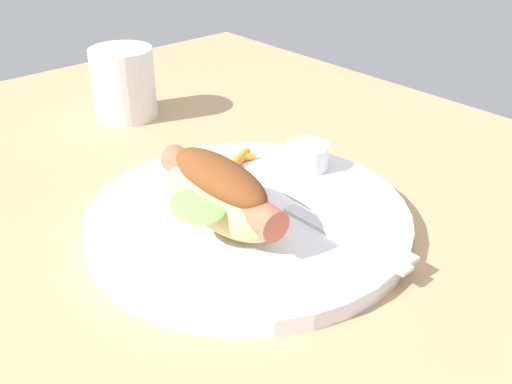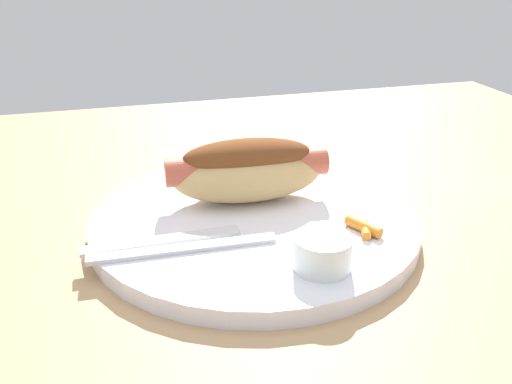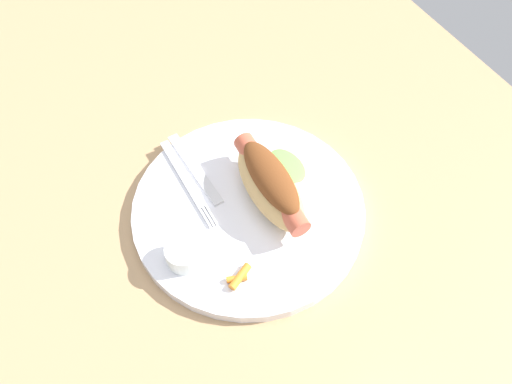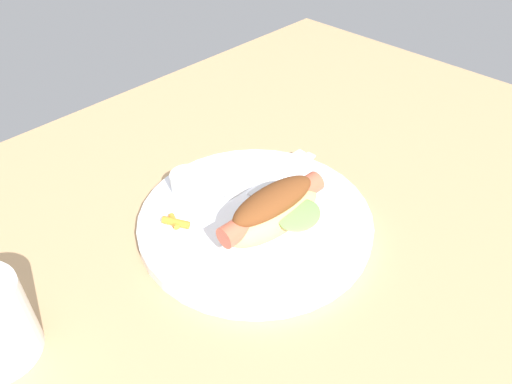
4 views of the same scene
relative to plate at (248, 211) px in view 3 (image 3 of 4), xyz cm
name	(u,v)px [view 3 (image 3 of 4)]	position (x,y,z in cm)	size (l,w,h in cm)	color
ground_plane	(248,195)	(3.17, -1.71, -1.70)	(120.00, 90.00, 1.80)	tan
plate	(248,211)	(0.00, 0.00, 0.00)	(30.29, 30.29, 1.60)	white
hot_dog	(271,183)	(-0.16, -3.25, 4.00)	(15.77, 8.85, 6.20)	tan
sauce_ramekin	(184,254)	(-2.55, 10.46, 2.14)	(4.54, 4.54, 2.67)	white
fork	(187,180)	(7.76, 4.99, 1.00)	(15.59, 1.69, 0.40)	silver
knife	(195,169)	(8.97, 3.15, 0.98)	(13.36, 1.40, 0.36)	silver
carrot_garnish	(239,277)	(-8.22, 6.09, 1.26)	(2.46, 3.62, 0.99)	orange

